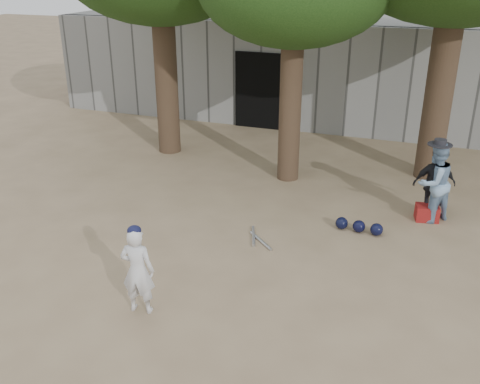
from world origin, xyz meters
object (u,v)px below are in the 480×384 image
at_px(boy_player, 138,271).
at_px(spectator_dark, 434,184).
at_px(spectator_blue, 434,183).
at_px(red_bag, 427,213).

xyz_separation_m(boy_player, spectator_dark, (3.76, 4.63, 0.02)).
relative_size(spectator_blue, spectator_dark, 1.14).
distance_m(spectator_dark, red_bag, 0.57).
relative_size(boy_player, spectator_blue, 0.84).
bearing_deg(spectator_blue, spectator_dark, -139.82).
xyz_separation_m(spectator_blue, spectator_dark, (0.01, 0.20, -0.10)).
xyz_separation_m(spectator_dark, red_bag, (-0.05, -0.22, -0.53)).
distance_m(spectator_blue, spectator_dark, 0.22).
height_order(spectator_dark, red_bag, spectator_dark).
bearing_deg(spectator_dark, spectator_blue, 72.56).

